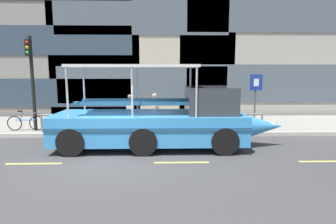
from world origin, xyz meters
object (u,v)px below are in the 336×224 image
object	(u,v)px
parking_sign	(256,92)
pedestrian_near_bow	(220,108)
pedestrian_mid_left	(155,107)
leaned_bicycle	(26,123)
traffic_light_pole	(31,74)
pedestrian_mid_right	(130,107)
duck_tour_boat	(163,121)

from	to	relation	value
parking_sign	pedestrian_near_bow	size ratio (longest dim) A/B	1.72
pedestrian_mid_left	leaned_bicycle	bearing A→B (deg)	-175.55
traffic_light_pole	pedestrian_near_bow	bearing A→B (deg)	5.79
parking_sign	pedestrian_near_bow	distance (m)	1.93
pedestrian_near_bow	leaned_bicycle	bearing A→B (deg)	-174.35
leaned_bicycle	pedestrian_mid_right	world-z (taller)	pedestrian_mid_right
parking_sign	leaned_bicycle	distance (m)	11.08
traffic_light_pole	pedestrian_mid_right	world-z (taller)	traffic_light_pole
pedestrian_near_bow	pedestrian_mid_left	xyz separation A→B (m)	(-3.35, -0.46, 0.12)
pedestrian_near_bow	pedestrian_mid_left	distance (m)	3.39
traffic_light_pole	leaned_bicycle	bearing A→B (deg)	-177.22
leaned_bicycle	pedestrian_mid_right	size ratio (longest dim) A/B	1.09
traffic_light_pole	pedestrian_near_bow	xyz separation A→B (m)	(9.05, 0.92, -1.73)
parking_sign	pedestrian_mid_right	world-z (taller)	parking_sign
traffic_light_pole	parking_sign	xyz separation A→B (m)	(10.56, 0.11, -0.86)
traffic_light_pole	parking_sign	size ratio (longest dim) A/B	1.66
traffic_light_pole	parking_sign	bearing A→B (deg)	0.59
parking_sign	pedestrian_mid_left	distance (m)	4.94
leaned_bicycle	pedestrian_mid_right	xyz separation A→B (m)	(4.82, 1.29, 0.59)
parking_sign	duck_tour_boat	world-z (taller)	duck_tour_boat
parking_sign	leaned_bicycle	world-z (taller)	parking_sign
leaned_bicycle	duck_tour_boat	xyz separation A→B (m)	(6.50, -2.44, 0.48)
traffic_light_pole	pedestrian_near_bow	world-z (taller)	traffic_light_pole
traffic_light_pole	duck_tour_boat	distance (m)	6.79
parking_sign	duck_tour_boat	xyz separation A→B (m)	(-4.49, -2.57, -0.94)
traffic_light_pole	pedestrian_mid_left	bearing A→B (deg)	4.58
leaned_bicycle	pedestrian_near_bow	size ratio (longest dim) A/B	1.14
duck_tour_boat	pedestrian_mid_left	distance (m)	2.95
pedestrian_near_bow	pedestrian_mid_right	xyz separation A→B (m)	(-4.66, 0.36, 0.04)
parking_sign	pedestrian_near_bow	world-z (taller)	parking_sign
duck_tour_boat	pedestrian_near_bow	xyz separation A→B (m)	(2.98, 3.38, 0.07)
traffic_light_pole	pedestrian_mid_left	distance (m)	5.94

